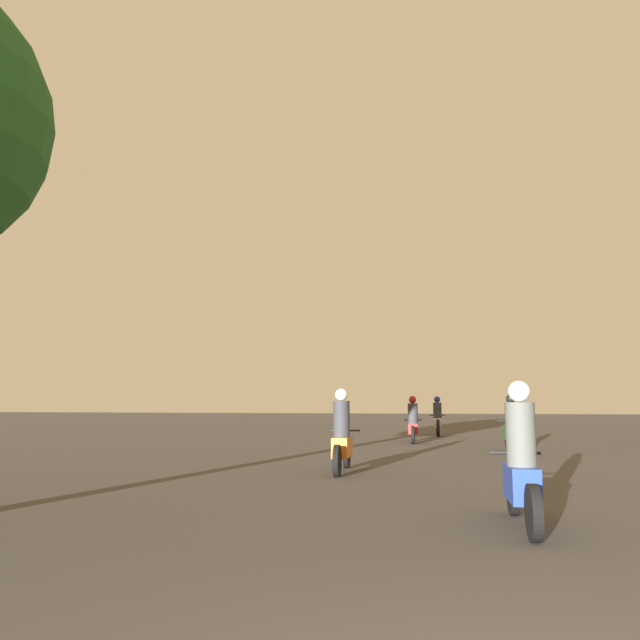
{
  "coord_description": "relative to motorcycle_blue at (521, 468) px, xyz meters",
  "views": [
    {
      "loc": [
        -0.69,
        -1.89,
        1.41
      ],
      "look_at": [
        -3.6,
        15.87,
        3.69
      ],
      "focal_mm": 35.0,
      "sensor_mm": 36.0,
      "label": 1
    }
  ],
  "objects": [
    {
      "name": "motorcycle_green",
      "position": [
        1.24,
        10.0,
        -0.02
      ],
      "size": [
        0.6,
        2.13,
        1.53
      ],
      "rotation": [
        0.0,
        0.0,
        0.04
      ],
      "color": "black",
      "rests_on": "ground_plane"
    },
    {
      "name": "motorcycle_white",
      "position": [
        -0.52,
        17.43,
        -0.04
      ],
      "size": [
        0.6,
        1.97,
        1.51
      ],
      "rotation": [
        0.0,
        0.0,
        0.03
      ],
      "color": "black",
      "rests_on": "ground_plane"
    },
    {
      "name": "motorcycle_orange",
      "position": [
        -2.63,
        4.85,
        -0.01
      ],
      "size": [
        0.6,
        2.07,
        1.61
      ],
      "rotation": [
        0.0,
        0.0,
        -0.04
      ],
      "color": "black",
      "rests_on": "ground_plane"
    },
    {
      "name": "motorcycle_blue",
      "position": [
        0.0,
        0.0,
        0.0
      ],
      "size": [
        0.6,
        2.02,
        1.61
      ],
      "rotation": [
        0.0,
        0.0,
        0.1
      ],
      "color": "black",
      "rests_on": "ground_plane"
    },
    {
      "name": "motorcycle_red",
      "position": [
        -1.4,
        13.41,
        -0.03
      ],
      "size": [
        0.6,
        1.89,
        1.51
      ],
      "rotation": [
        0.0,
        0.0,
        -0.14
      ],
      "color": "black",
      "rests_on": "ground_plane"
    }
  ]
}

